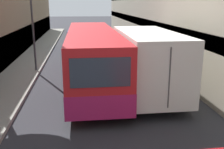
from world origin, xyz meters
TOP-DOWN VIEW (x-y plane):
  - ground_plane at (0.00, 15.00)m, footprint 150.00×150.00m
  - sidewalk_left at (-4.81, 15.00)m, footprint 2.28×60.00m
  - bus at (-0.48, 14.11)m, footprint 2.46×11.51m
  - box_truck at (1.98, 12.83)m, footprint 2.37×8.59m
  - panel_van at (-1.21, 24.73)m, footprint 1.91×4.47m

SIDE VIEW (x-z plane):
  - ground_plane at x=0.00m, z-range 0.00..0.00m
  - sidewalk_left at x=-4.81m, z-range 0.00..0.16m
  - panel_van at x=-1.21m, z-range 0.11..2.02m
  - bus at x=-0.48m, z-range 0.10..2.99m
  - box_truck at x=1.98m, z-range 0.13..3.14m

